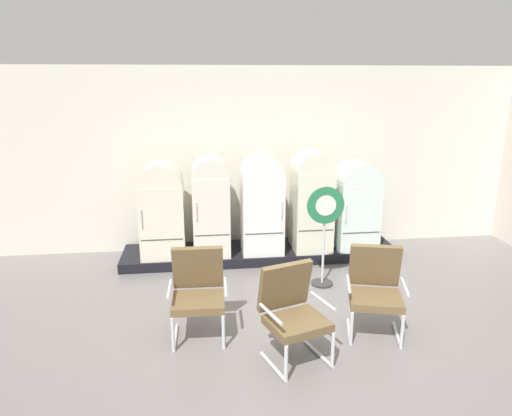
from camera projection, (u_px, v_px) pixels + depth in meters
The scene contains 12 objects.
ground at pixel (297, 361), 5.08m from camera, with size 12.00×10.00×0.05m, color slate.
back_wall at pixel (256, 158), 8.14m from camera, with size 11.76×0.12×3.15m.
display_plinth at pixel (260, 253), 7.94m from camera, with size 4.58×0.95×0.16m, color black.
refrigerator_0 at pixel (162, 207), 7.42m from camera, with size 0.69×0.69×1.52m.
refrigerator_1 at pixel (211, 203), 7.50m from camera, with size 0.58×0.71×1.59m.
refrigerator_2 at pixel (262, 201), 7.58m from camera, with size 0.67×0.66×1.61m.
refrigerator_3 at pixel (312, 198), 7.70m from camera, with size 0.62×0.72×1.64m.
refrigerator_4 at pixel (356, 203), 7.82m from camera, with size 0.67×0.73×1.46m.
armchair_left at pixel (198, 289), 5.43m from camera, with size 0.68×0.67×1.05m.
armchair_right at pixel (375, 286), 5.50m from camera, with size 0.76×0.78×1.05m.
armchair_center at pixel (292, 309), 4.96m from camera, with size 0.79×0.81×1.05m.
sign_stand at pixel (324, 234), 6.68m from camera, with size 0.54×0.32×1.48m.
Camera 1 is at (-0.99, -4.36, 2.94)m, focal length 32.78 mm.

